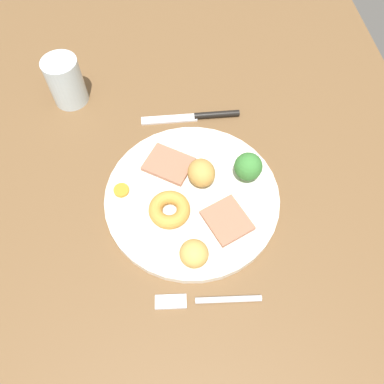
{
  "coord_description": "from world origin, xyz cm",
  "views": [
    {
      "loc": [
        -31.17,
        5.25,
        58.78
      ],
      "look_at": [
        -0.8,
        1.84,
        6.0
      ],
      "focal_mm": 35.57,
      "sensor_mm": 36.0,
      "label": 1
    }
  ],
  "objects": [
    {
      "name": "roast_potato_right",
      "position": [
        -11.56,
        2.76,
        6.9
      ],
      "size": [
        5.61,
        5.56,
        3.79
      ],
      "primitive_type": "ellipsoid",
      "rotation": [
        0.0,
        0.0,
        0.37
      ],
      "color": "tan",
      "rests_on": "dinner_plate"
    },
    {
      "name": "yorkshire_pudding",
      "position": [
        -3.59,
        5.71,
        6.08
      ],
      "size": [
        6.58,
        6.58,
        2.16
      ],
      "primitive_type": "torus",
      "color": "#C68938",
      "rests_on": "dinner_plate"
    },
    {
      "name": "meat_slice_main",
      "position": [
        5.42,
        5.14,
        5.4
      ],
      "size": [
        9.05,
        9.57,
        0.8
      ],
      "primitive_type": "cube",
      "rotation": [
        0.0,
        0.0,
        1.01
      ],
      "color": "#9E664C",
      "rests_on": "dinner_plate"
    },
    {
      "name": "water_glass",
      "position": [
        24.11,
        22.63,
        8.19
      ],
      "size": [
        6.49,
        6.49,
        9.18
      ],
      "primitive_type": "cylinder",
      "color": "silver",
      "rests_on": "dining_table"
    },
    {
      "name": "knife",
      "position": [
        16.56,
        -1.49,
        4.05
      ],
      "size": [
        1.92,
        18.53,
        1.2
      ],
      "rotation": [
        0.0,
        0.0,
        1.55
      ],
      "color": "black",
      "rests_on": "dining_table"
    },
    {
      "name": "dinner_plate",
      "position": [
        -0.8,
        1.84,
        4.3
      ],
      "size": [
        28.53,
        28.53,
        1.4
      ],
      "primitive_type": "cylinder",
      "color": "silver",
      "rests_on": "dining_table"
    },
    {
      "name": "meat_slice_under",
      "position": [
        -6.13,
        -3.06,
        5.4
      ],
      "size": [
        8.72,
        8.32,
        0.8
      ],
      "primitive_type": "cube",
      "rotation": [
        0.0,
        0.0,
        3.56
      ],
      "color": "#9E664C",
      "rests_on": "dinner_plate"
    },
    {
      "name": "fork",
      "position": [
        -17.66,
        1.91,
        3.99
      ],
      "size": [
        2.56,
        15.32,
        0.9
      ],
      "rotation": [
        0.0,
        0.0,
        1.5
      ],
      "color": "silver",
      "rests_on": "dining_table"
    },
    {
      "name": "carrot_coin_front",
      "position": [
        1.22,
        13.22,
        5.29
      ],
      "size": [
        2.53,
        2.53,
        0.59
      ],
      "primitive_type": "cylinder",
      "color": "orange",
      "rests_on": "dinner_plate"
    },
    {
      "name": "broccoli_floret",
      "position": [
        1.84,
        -7.59,
        7.78
      ],
      "size": [
        4.6,
        4.6,
        5.14
      ],
      "color": "#8CB766",
      "rests_on": "dinner_plate"
    },
    {
      "name": "roast_potato_left",
      "position": [
        1.95,
        -0.4,
        7.13
      ],
      "size": [
        5.72,
        5.38,
        4.25
      ],
      "primitive_type": "ellipsoid",
      "rotation": [
        0.0,
        0.0,
        1.77
      ],
      "color": "#BC8C42",
      "rests_on": "dinner_plate"
    },
    {
      "name": "dining_table",
      "position": [
        0.0,
        0.0,
        1.8
      ],
      "size": [
        120.0,
        84.0,
        3.6
      ],
      "primitive_type": "cube",
      "color": "brown",
      "rests_on": "ground"
    }
  ]
}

